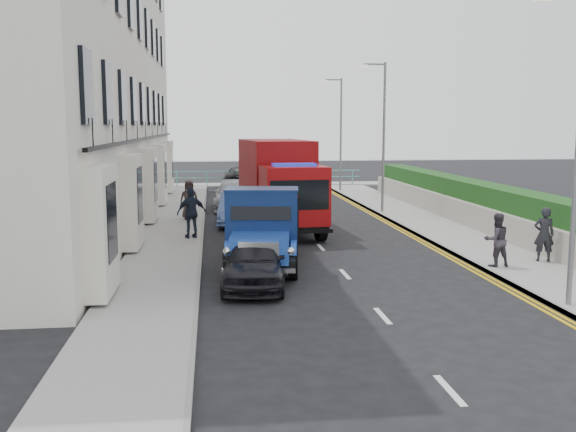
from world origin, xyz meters
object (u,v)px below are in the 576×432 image
object	(u,v)px
lamp_near	(574,131)
lamp_mid	(381,128)
red_lorry	(279,183)
parked_car_front	(254,261)
lamp_far	(339,128)
bedford_lorry	(262,234)
pedestrian_east_near	(544,234)

from	to	relation	value
lamp_near	lamp_mid	world-z (taller)	same
lamp_mid	red_lorry	xyz separation A→B (m)	(-5.20, -4.13, -2.11)
lamp_near	parked_car_front	distance (m)	8.13
lamp_near	lamp_far	xyz separation A→B (m)	(0.00, 26.00, 0.00)
lamp_far	red_lorry	xyz separation A→B (m)	(-5.20, -14.13, -2.11)
bedford_lorry	red_lorry	size ratio (longest dim) A/B	0.75
lamp_near	bedford_lorry	size ratio (longest dim) A/B	1.35
bedford_lorry	pedestrian_east_near	distance (m)	8.37
lamp_mid	red_lorry	distance (m)	6.97
lamp_near	red_lorry	distance (m)	13.13
bedford_lorry	red_lorry	distance (m)	7.50
bedford_lorry	pedestrian_east_near	world-z (taller)	bedford_lorry
parked_car_front	pedestrian_east_near	bearing A→B (deg)	15.75
red_lorry	pedestrian_east_near	bearing A→B (deg)	-51.36
lamp_far	pedestrian_east_near	xyz separation A→B (m)	(1.92, -21.52, -3.07)
parked_car_front	lamp_mid	bearing A→B (deg)	68.54
lamp_near	parked_car_front	world-z (taller)	lamp_near
lamp_near	pedestrian_east_near	xyz separation A→B (m)	(1.92, 4.48, -3.07)
pedestrian_east_near	lamp_near	bearing A→B (deg)	82.45
lamp_far	bedford_lorry	distance (m)	22.61
lamp_far	bedford_lorry	bearing A→B (deg)	-106.71
lamp_far	pedestrian_east_near	bearing A→B (deg)	-84.89
parked_car_front	pedestrian_east_near	distance (m)	8.83
red_lorry	parked_car_front	distance (m)	9.10
red_lorry	pedestrian_east_near	distance (m)	10.31
lamp_near	red_lorry	xyz separation A→B (m)	(-5.20, 11.87, -2.11)
lamp_mid	red_lorry	size ratio (longest dim) A/B	1.01
lamp_mid	lamp_far	xyz separation A→B (m)	(0.00, 10.00, 0.00)
lamp_mid	red_lorry	world-z (taller)	lamp_mid
bedford_lorry	pedestrian_east_near	bearing A→B (deg)	6.95
lamp_far	parked_car_front	bearing A→B (deg)	-106.42
lamp_mid	bedford_lorry	size ratio (longest dim) A/B	1.35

